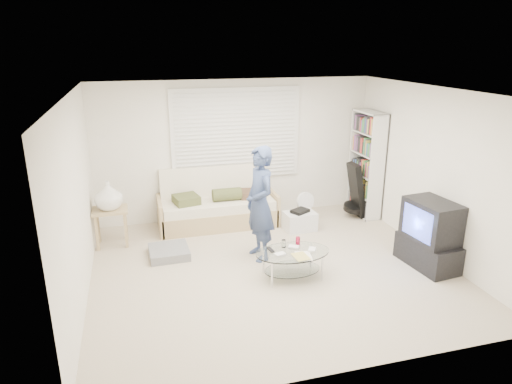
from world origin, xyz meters
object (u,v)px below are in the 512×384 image
object	(u,v)px
coffee_table	(293,256)
bookshelf	(366,164)
futon_sofa	(217,207)
tv_unit	(430,235)

from	to	relation	value
coffee_table	bookshelf	bearing A→B (deg)	43.00
futon_sofa	coffee_table	distance (m)	2.26
futon_sofa	tv_unit	xyz separation A→B (m)	(2.63, -2.36, 0.15)
futon_sofa	bookshelf	world-z (taller)	bookshelf
tv_unit	coffee_table	size ratio (longest dim) A/B	0.96
bookshelf	tv_unit	bearing A→B (deg)	-93.30
tv_unit	coffee_table	distance (m)	2.01
tv_unit	bookshelf	bearing A→B (deg)	86.70
bookshelf	coffee_table	distance (m)	2.97
futon_sofa	tv_unit	world-z (taller)	futon_sofa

